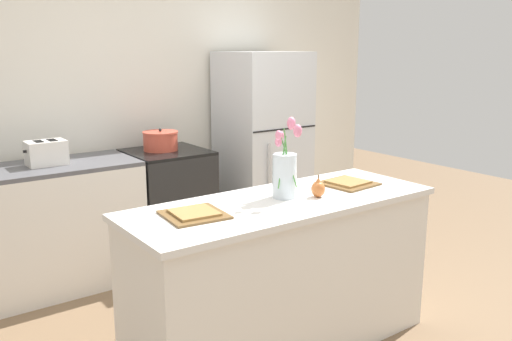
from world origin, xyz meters
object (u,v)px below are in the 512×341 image
flower_vase (285,171)px  toaster (46,153)px  cooking_pot (161,141)px  plate_setting_left (194,214)px  refrigerator (262,147)px  stove_range (169,205)px  plate_setting_right (348,183)px  pear_figurine (318,188)px

flower_vase → toaster: flower_vase is taller
cooking_pot → plate_setting_left: bearing=-110.8°
flower_vase → cooking_pot: 1.61m
refrigerator → toaster: 1.87m
flower_vase → plate_setting_left: (-0.58, -0.00, -0.14)m
toaster → refrigerator: bearing=-0.2°
stove_range → plate_setting_right: (0.44, -1.57, 0.44)m
refrigerator → flower_vase: size_ratio=3.73×
plate_setting_left → plate_setting_right: (1.08, 0.00, 0.00)m
refrigerator → plate_setting_left: refrigerator is taller
stove_range → plate_setting_left: (-0.64, -1.57, 0.44)m
pear_figurine → plate_setting_right: size_ratio=0.40×
stove_range → refrigerator: bearing=0.0°
pear_figurine → toaster: toaster is taller
stove_range → pear_figurine: 1.74m
stove_range → pear_figurine: pear_figurine is taller
plate_setting_left → plate_setting_right: bearing=0.0°
refrigerator → toaster: bearing=179.8°
refrigerator → flower_vase: 1.87m
plate_setting_right → flower_vase: bearing=179.8°
pear_figurine → plate_setting_left: bearing=172.2°
stove_range → pear_figurine: (0.10, -1.67, 0.48)m
stove_range → plate_setting_left: bearing=-112.2°
refrigerator → flower_vase: (-1.01, -1.57, 0.20)m
refrigerator → plate_setting_right: bearing=-108.1°
flower_vase → plate_setting_right: 0.52m
pear_figurine → cooking_pot: bearing=94.3°
plate_setting_right → toaster: (-1.36, 1.57, 0.10)m
plate_setting_right → cooking_pot: size_ratio=1.14×
stove_range → toaster: (-0.92, 0.01, 0.54)m
stove_range → plate_setting_right: size_ratio=2.86×
plate_setting_left → cooking_pot: size_ratio=1.14×
refrigerator → pear_figurine: refrigerator is taller
flower_vase → stove_range: bearing=87.9°
plate_setting_right → plate_setting_left: bearing=180.0°
refrigerator → plate_setting_left: 2.23m
cooking_pot → toaster: bearing=-177.7°
stove_range → cooking_pot: (-0.03, 0.04, 0.53)m
flower_vase → plate_setting_right: size_ratio=1.41×
plate_setting_right → toaster: 2.08m
plate_setting_left → toaster: 1.60m
plate_setting_right → stove_range: bearing=105.6°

